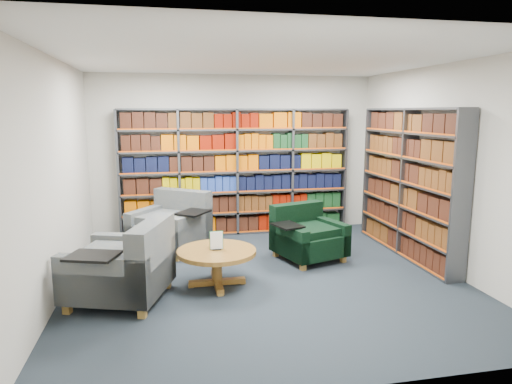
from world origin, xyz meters
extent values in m
cube|color=black|center=(0.00, 0.00, -0.01)|extent=(5.00, 5.00, 0.01)
cube|color=white|center=(0.00, 0.00, 2.80)|extent=(5.00, 5.00, 0.01)
cube|color=beige|center=(0.00, 2.50, 1.40)|extent=(5.00, 0.01, 2.80)
cube|color=beige|center=(0.00, -2.50, 1.40)|extent=(5.00, 0.01, 2.80)
cube|color=beige|center=(-2.50, 0.00, 1.40)|extent=(0.01, 5.00, 2.80)
cube|color=beige|center=(2.50, 0.00, 1.40)|extent=(0.01, 5.00, 2.80)
cube|color=#47494F|center=(0.00, 2.34, 1.10)|extent=(4.00, 0.28, 2.20)
cube|color=silver|center=(0.00, 2.47, 1.10)|extent=(4.00, 0.02, 2.20)
cube|color=#D84C0A|center=(0.00, 2.21, 1.10)|extent=(4.00, 0.01, 2.20)
cube|color=#6E0D00|center=(0.00, 2.34, 0.18)|extent=(3.88, 0.21, 0.29)
cube|color=#C85300|center=(0.00, 2.34, 0.54)|extent=(3.88, 0.21, 0.29)
cube|color=black|center=(0.00, 2.34, 0.91)|extent=(3.88, 0.21, 0.29)
cube|color=black|center=(0.00, 2.34, 1.28)|extent=(3.88, 0.21, 0.29)
cube|color=black|center=(0.00, 2.34, 1.64)|extent=(3.88, 0.21, 0.29)
cube|color=black|center=(0.00, 2.34, 2.01)|extent=(3.88, 0.21, 0.29)
cube|color=#47494F|center=(2.34, 0.60, 1.10)|extent=(0.28, 2.50, 2.20)
cube|color=silver|center=(2.47, 0.60, 1.10)|extent=(0.02, 2.50, 2.20)
cube|color=#D84C0A|center=(2.21, 0.60, 1.10)|extent=(0.02, 2.50, 2.20)
cube|color=#4B270D|center=(2.34, 0.60, 0.18)|extent=(0.21, 2.38, 0.29)
cube|color=black|center=(2.34, 0.60, 0.54)|extent=(0.21, 2.38, 0.29)
cube|color=black|center=(2.34, 0.60, 0.91)|extent=(0.21, 2.38, 0.29)
cube|color=#4B270D|center=(2.34, 0.60, 1.28)|extent=(0.21, 2.38, 0.29)
cube|color=#4B270D|center=(2.34, 0.60, 1.64)|extent=(0.21, 2.38, 0.29)
cube|color=black|center=(2.34, 0.60, 2.01)|extent=(0.21, 2.38, 0.29)
cube|color=#102140|center=(-1.20, 1.53, 0.29)|extent=(1.39, 1.39, 0.35)
cube|color=#102140|center=(-0.97, 1.84, 0.51)|extent=(0.93, 0.76, 0.79)
cube|color=#102140|center=(-1.54, 1.78, 0.38)|extent=(0.71, 0.89, 0.53)
cube|color=#102140|center=(-0.86, 1.29, 0.38)|extent=(0.71, 0.89, 0.53)
cube|color=black|center=(-0.85, 1.21, 0.66)|extent=(0.59, 0.61, 0.03)
cube|color=olive|center=(-1.77, 1.44, 0.06)|extent=(0.11, 0.11, 0.11)
cube|color=olive|center=(-1.11, 0.96, 0.06)|extent=(0.11, 0.11, 0.11)
cube|color=olive|center=(-1.29, 2.10, 0.06)|extent=(0.11, 0.11, 0.11)
cube|color=olive|center=(-0.63, 1.62, 0.06)|extent=(0.11, 0.11, 0.11)
cube|color=black|center=(0.81, 0.65, 0.25)|extent=(1.09, 1.09, 0.31)
cube|color=black|center=(0.71, 0.97, 0.44)|extent=(0.88, 0.45, 0.69)
cube|color=black|center=(0.46, 0.53, 0.33)|extent=(0.39, 0.87, 0.46)
cube|color=black|center=(1.16, 0.76, 0.33)|extent=(0.39, 0.87, 0.46)
cube|color=black|center=(0.43, 0.47, 0.58)|extent=(0.44, 0.50, 0.02)
cube|color=olive|center=(0.58, 0.20, 0.05)|extent=(0.08, 0.08, 0.10)
cube|color=olive|center=(1.26, 0.42, 0.05)|extent=(0.08, 0.08, 0.10)
cube|color=olive|center=(0.36, 0.88, 0.05)|extent=(0.08, 0.08, 0.10)
cube|color=olive|center=(1.04, 1.10, 0.05)|extent=(0.08, 0.08, 0.10)
cube|color=#102140|center=(-1.80, -0.33, 0.30)|extent=(1.30, 1.30, 0.37)
cube|color=#102140|center=(-1.42, -0.46, 0.53)|extent=(0.54, 1.05, 0.82)
cube|color=#102140|center=(-1.66, 0.08, 0.39)|extent=(1.03, 0.48, 0.55)
cube|color=#102140|center=(-1.94, -0.75, 0.39)|extent=(1.03, 0.48, 0.55)
cube|color=black|center=(-2.01, -0.78, 0.69)|extent=(0.60, 0.53, 0.03)
cube|color=olive|center=(-2.07, 0.20, 0.06)|extent=(0.10, 0.10, 0.11)
cube|color=olive|center=(-2.34, -0.60, 0.06)|extent=(0.10, 0.10, 0.11)
cube|color=olive|center=(-1.26, -0.07, 0.06)|extent=(0.10, 0.10, 0.11)
cube|color=olive|center=(-1.53, -0.87, 0.06)|extent=(0.10, 0.10, 0.11)
cylinder|color=olive|center=(-0.65, -0.12, 0.44)|extent=(0.99, 0.99, 0.05)
cylinder|color=olive|center=(-0.65, -0.12, 0.22)|extent=(0.13, 0.13, 0.39)
cube|color=olive|center=(-0.65, -0.12, 0.04)|extent=(0.71, 0.09, 0.07)
cube|color=olive|center=(-0.65, -0.12, 0.04)|extent=(0.09, 0.71, 0.07)
cube|color=black|center=(-0.65, -0.12, 0.47)|extent=(0.11, 0.05, 0.01)
cube|color=white|center=(-0.65, -0.12, 0.59)|extent=(0.15, 0.01, 0.22)
cube|color=#145926|center=(-0.65, -0.11, 0.59)|extent=(0.17, 0.00, 0.24)
camera|label=1|loc=(-1.26, -5.56, 2.16)|focal=32.00mm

